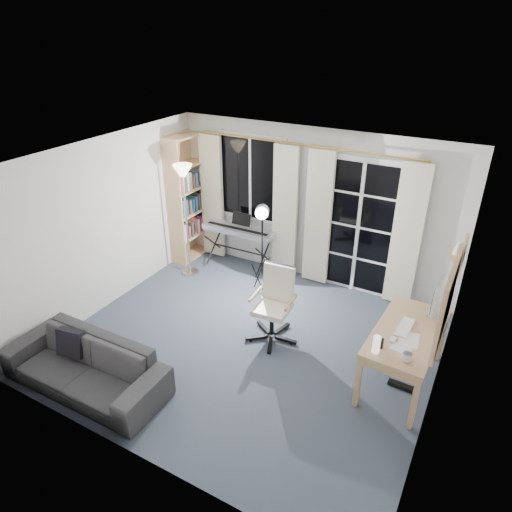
{
  "coord_description": "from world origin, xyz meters",
  "views": [
    {
      "loc": [
        2.37,
        -4.08,
        3.75
      ],
      "look_at": [
        -0.07,
        0.35,
        1.1
      ],
      "focal_mm": 32.0,
      "sensor_mm": 36.0,
      "label": 1
    }
  ],
  "objects_px": {
    "mug": "(407,356)",
    "sofa": "(83,360)",
    "studio_light": "(262,222)",
    "monitor": "(438,295)",
    "bookshelf": "(190,199)",
    "keyboard_piano": "(239,231)",
    "desk": "(406,337)",
    "torchiere_lamp": "(184,188)",
    "office_chair": "(276,297)"
  },
  "relations": [
    {
      "from": "sofa",
      "to": "studio_light",
      "type": "bearing_deg",
      "value": 72.84
    },
    {
      "from": "bookshelf",
      "to": "studio_light",
      "type": "bearing_deg",
      "value": -17.93
    },
    {
      "from": "torchiere_lamp",
      "to": "bookshelf",
      "type": "bearing_deg",
      "value": 121.76
    },
    {
      "from": "sofa",
      "to": "mug",
      "type": "bearing_deg",
      "value": 21.56
    },
    {
      "from": "mug",
      "to": "sofa",
      "type": "height_order",
      "value": "mug"
    },
    {
      "from": "torchiere_lamp",
      "to": "studio_light",
      "type": "relative_size",
      "value": 1.24
    },
    {
      "from": "bookshelf",
      "to": "studio_light",
      "type": "distance_m",
      "value": 1.82
    },
    {
      "from": "monitor",
      "to": "mug",
      "type": "height_order",
      "value": "monitor"
    },
    {
      "from": "torchiere_lamp",
      "to": "studio_light",
      "type": "distance_m",
      "value": 1.37
    },
    {
      "from": "monitor",
      "to": "mug",
      "type": "distance_m",
      "value": 0.98
    },
    {
      "from": "sofa",
      "to": "torchiere_lamp",
      "type": "bearing_deg",
      "value": 100.54
    },
    {
      "from": "keyboard_piano",
      "to": "studio_light",
      "type": "xyz_separation_m",
      "value": [
        0.72,
        -0.54,
        0.51
      ]
    },
    {
      "from": "keyboard_piano",
      "to": "desk",
      "type": "relative_size",
      "value": 0.9
    },
    {
      "from": "studio_light",
      "to": "monitor",
      "type": "bearing_deg",
      "value": -33.28
    },
    {
      "from": "torchiere_lamp",
      "to": "keyboard_piano",
      "type": "distance_m",
      "value": 1.15
    },
    {
      "from": "office_chair",
      "to": "mug",
      "type": "xyz_separation_m",
      "value": [
        1.76,
        -0.6,
        0.19
      ]
    },
    {
      "from": "bookshelf",
      "to": "office_chair",
      "type": "bearing_deg",
      "value": -29.47
    },
    {
      "from": "bookshelf",
      "to": "desk",
      "type": "relative_size",
      "value": 1.57
    },
    {
      "from": "office_chair",
      "to": "torchiere_lamp",
      "type": "bearing_deg",
      "value": 154.23
    },
    {
      "from": "bookshelf",
      "to": "monitor",
      "type": "bearing_deg",
      "value": -12.69
    },
    {
      "from": "bookshelf",
      "to": "mug",
      "type": "xyz_separation_m",
      "value": [
        4.11,
        -2.0,
        -0.25
      ]
    },
    {
      "from": "keyboard_piano",
      "to": "studio_light",
      "type": "height_order",
      "value": "studio_light"
    },
    {
      "from": "studio_light",
      "to": "office_chair",
      "type": "height_order",
      "value": "studio_light"
    },
    {
      "from": "torchiere_lamp",
      "to": "monitor",
      "type": "relative_size",
      "value": 3.56
    },
    {
      "from": "bookshelf",
      "to": "sofa",
      "type": "height_order",
      "value": "bookshelf"
    },
    {
      "from": "torchiere_lamp",
      "to": "mug",
      "type": "xyz_separation_m",
      "value": [
        3.73,
        -1.39,
        -0.7
      ]
    },
    {
      "from": "bookshelf",
      "to": "desk",
      "type": "height_order",
      "value": "bookshelf"
    },
    {
      "from": "mug",
      "to": "sofa",
      "type": "bearing_deg",
      "value": -157.89
    },
    {
      "from": "desk",
      "to": "monitor",
      "type": "distance_m",
      "value": 0.61
    },
    {
      "from": "torchiere_lamp",
      "to": "sofa",
      "type": "bearing_deg",
      "value": -78.9
    },
    {
      "from": "torchiere_lamp",
      "to": "desk",
      "type": "distance_m",
      "value": 3.83
    },
    {
      "from": "keyboard_piano",
      "to": "monitor",
      "type": "bearing_deg",
      "value": -17.99
    },
    {
      "from": "desk",
      "to": "keyboard_piano",
      "type": "bearing_deg",
      "value": 157.35
    },
    {
      "from": "studio_light",
      "to": "sofa",
      "type": "xyz_separation_m",
      "value": [
        -0.81,
        -2.7,
        -0.8
      ]
    },
    {
      "from": "bookshelf",
      "to": "keyboard_piano",
      "type": "xyz_separation_m",
      "value": [
        0.99,
        -0.06,
        -0.35
      ]
    },
    {
      "from": "bookshelf",
      "to": "monitor",
      "type": "xyz_separation_m",
      "value": [
        4.2,
        -1.05,
        -0.04
      ]
    },
    {
      "from": "studio_light",
      "to": "monitor",
      "type": "xyz_separation_m",
      "value": [
        2.49,
        -0.45,
        -0.2
      ]
    },
    {
      "from": "torchiere_lamp",
      "to": "office_chair",
      "type": "distance_m",
      "value": 2.3
    },
    {
      "from": "studio_light",
      "to": "torchiere_lamp",
      "type": "bearing_deg",
      "value": 157.61
    },
    {
      "from": "mug",
      "to": "desk",
      "type": "bearing_deg",
      "value": 101.31
    },
    {
      "from": "studio_light",
      "to": "desk",
      "type": "height_order",
      "value": "studio_light"
    },
    {
      "from": "bookshelf",
      "to": "torchiere_lamp",
      "type": "distance_m",
      "value": 0.85
    },
    {
      "from": "mug",
      "to": "sofa",
      "type": "distance_m",
      "value": 3.48
    },
    {
      "from": "bookshelf",
      "to": "keyboard_piano",
      "type": "bearing_deg",
      "value": -1.92
    },
    {
      "from": "keyboard_piano",
      "to": "desk",
      "type": "height_order",
      "value": "keyboard_piano"
    },
    {
      "from": "keyboard_piano",
      "to": "mug",
      "type": "distance_m",
      "value": 3.68
    },
    {
      "from": "bookshelf",
      "to": "office_chair",
      "type": "relative_size",
      "value": 2.17
    },
    {
      "from": "bookshelf",
      "to": "keyboard_piano",
      "type": "distance_m",
      "value": 1.05
    },
    {
      "from": "desk",
      "to": "sofa",
      "type": "xyz_separation_m",
      "value": [
        -3.1,
        -1.8,
        -0.24
      ]
    },
    {
      "from": "bookshelf",
      "to": "monitor",
      "type": "height_order",
      "value": "bookshelf"
    }
  ]
}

